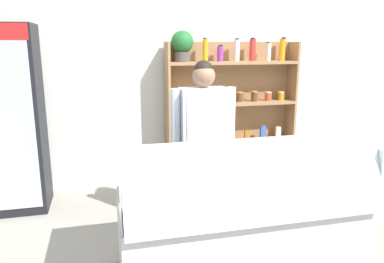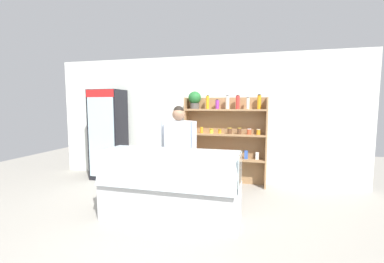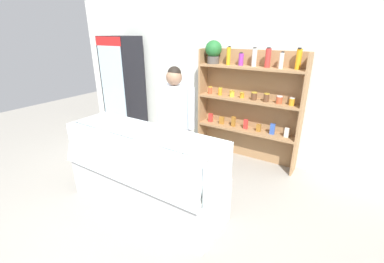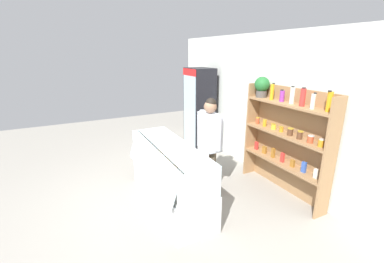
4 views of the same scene
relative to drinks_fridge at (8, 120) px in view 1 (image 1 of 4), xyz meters
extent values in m
cube|color=silver|center=(1.98, 0.46, 0.36)|extent=(6.80, 0.10, 2.70)
cube|color=black|center=(0.00, 0.01, 0.00)|extent=(0.70, 0.54, 1.99)
cube|color=silver|center=(0.00, -0.27, 0.00)|extent=(0.62, 0.01, 1.79)
cylinder|color=#3356B2|center=(0.00, -0.21, -0.64)|extent=(0.06, 0.06, 0.20)
cylinder|color=#2D8C38|center=(0.19, -0.21, -0.64)|extent=(0.07, 0.07, 0.20)
cylinder|color=orange|center=(0.00, -0.21, -0.11)|extent=(0.05, 0.05, 0.20)
cylinder|color=orange|center=(0.19, -0.21, -0.11)|extent=(0.06, 0.06, 0.22)
cylinder|color=purple|center=(0.07, -0.21, 0.39)|extent=(0.06, 0.06, 0.16)
cylinder|color=red|center=(0.22, -0.21, 0.39)|extent=(0.07, 0.07, 0.15)
cube|color=#9E754C|center=(2.58, 0.34, -0.09)|extent=(1.68, 0.02, 1.81)
cube|color=#9E754C|center=(1.76, 0.20, -0.09)|extent=(0.03, 0.28, 1.81)
cube|color=#9E754C|center=(3.41, 0.20, -0.09)|extent=(0.03, 0.28, 1.81)
cube|color=#9E754C|center=(2.58, 0.20, -0.45)|extent=(1.62, 0.28, 0.04)
cube|color=#9E754C|center=(2.58, 0.20, 0.05)|extent=(1.62, 0.28, 0.04)
cube|color=#9E754C|center=(2.58, 0.20, 0.56)|extent=(1.62, 0.28, 0.04)
cylinder|color=#4C4742|center=(1.94, 0.20, 0.64)|extent=(0.19, 0.19, 0.12)
sphere|color=#22672D|center=(1.94, 0.20, 0.81)|extent=(0.27, 0.27, 0.27)
cylinder|color=orange|center=(2.22, 0.18, 0.71)|extent=(0.06, 0.06, 0.27)
cylinder|color=black|center=(2.22, 0.20, 0.85)|extent=(0.04, 0.04, 0.02)
cylinder|color=purple|center=(2.42, 0.22, 0.67)|extent=(0.08, 0.08, 0.18)
cylinder|color=black|center=(2.42, 0.20, 0.77)|extent=(0.05, 0.05, 0.02)
cylinder|color=silver|center=(2.63, 0.21, 0.71)|extent=(0.07, 0.07, 0.26)
cylinder|color=black|center=(2.63, 0.20, 0.85)|extent=(0.05, 0.05, 0.02)
cylinder|color=red|center=(2.83, 0.20, 0.71)|extent=(0.08, 0.08, 0.27)
cylinder|color=black|center=(2.83, 0.20, 0.85)|extent=(0.05, 0.05, 0.02)
cylinder|color=silver|center=(3.04, 0.18, 0.69)|extent=(0.06, 0.06, 0.22)
cylinder|color=black|center=(3.04, 0.20, 0.80)|extent=(0.04, 0.04, 0.02)
cylinder|color=orange|center=(3.25, 0.23, 0.72)|extent=(0.08, 0.08, 0.27)
cylinder|color=black|center=(3.25, 0.20, 0.86)|extent=(0.05, 0.05, 0.02)
cylinder|color=#BF4C2D|center=(1.90, 0.20, 0.13)|extent=(0.07, 0.07, 0.11)
cylinder|color=gold|center=(1.90, 0.20, 0.19)|extent=(0.07, 0.07, 0.01)
cylinder|color=orange|center=(2.09, 0.20, 0.13)|extent=(0.07, 0.07, 0.12)
cylinder|color=gold|center=(2.09, 0.20, 0.19)|extent=(0.07, 0.07, 0.01)
cylinder|color=yellow|center=(2.30, 0.22, 0.12)|extent=(0.08, 0.08, 0.09)
cylinder|color=gold|center=(2.30, 0.20, 0.17)|extent=(0.08, 0.08, 0.01)
cylinder|color=orange|center=(2.48, 0.22, 0.11)|extent=(0.07, 0.07, 0.08)
cylinder|color=gold|center=(2.48, 0.20, 0.16)|extent=(0.07, 0.07, 0.01)
cylinder|color=brown|center=(2.68, 0.20, 0.13)|extent=(0.09, 0.09, 0.11)
cylinder|color=gold|center=(2.68, 0.20, 0.19)|extent=(0.09, 0.09, 0.01)
cylinder|color=brown|center=(2.88, 0.19, 0.13)|extent=(0.08, 0.08, 0.12)
cylinder|color=gold|center=(2.88, 0.20, 0.19)|extent=(0.08, 0.08, 0.01)
cylinder|color=#BF4C2D|center=(3.07, 0.20, 0.12)|extent=(0.09, 0.09, 0.10)
cylinder|color=silver|center=(3.07, 0.20, 0.18)|extent=(0.09, 0.09, 0.01)
cylinder|color=orange|center=(3.25, 0.19, 0.12)|extent=(0.08, 0.08, 0.10)
cylinder|color=silver|center=(3.25, 0.20, 0.18)|extent=(0.08, 0.08, 0.01)
cube|color=red|center=(1.92, 0.20, -0.36)|extent=(0.07, 0.04, 0.15)
cube|color=#9E6623|center=(2.14, 0.20, -0.37)|extent=(0.08, 0.05, 0.13)
cube|color=#9E6623|center=(2.36, 0.20, -0.35)|extent=(0.06, 0.04, 0.17)
cube|color=red|center=(2.58, 0.20, -0.35)|extent=(0.07, 0.04, 0.16)
cube|color=#9E6623|center=(2.80, 0.20, -0.37)|extent=(0.07, 0.04, 0.12)
cube|color=#3356B2|center=(3.02, 0.20, -0.35)|extent=(0.07, 0.04, 0.17)
cube|color=silver|center=(3.24, 0.20, -0.36)|extent=(0.07, 0.04, 0.15)
cube|color=silver|center=(2.05, -1.64, -0.72)|extent=(1.99, 0.65, 0.55)
cube|color=white|center=(2.05, -1.64, -0.42)|extent=(1.93, 0.59, 0.03)
cube|color=silver|center=(2.05, -1.95, -0.22)|extent=(1.95, 0.16, 0.47)
cube|color=silver|center=(2.05, -1.59, 0.01)|extent=(1.95, 0.49, 0.01)
cube|color=silver|center=(1.06, -1.64, -0.22)|extent=(0.01, 0.61, 0.45)
cube|color=silver|center=(3.03, -1.64, -0.22)|extent=(0.01, 0.61, 0.45)
cube|color=tan|center=(1.30, -1.56, -0.39)|extent=(0.16, 0.14, 0.04)
cube|color=white|center=(1.30, -1.76, -0.38)|extent=(0.05, 0.03, 0.02)
cube|color=tan|center=(1.67, -1.56, -0.39)|extent=(0.16, 0.14, 0.05)
cube|color=white|center=(1.67, -1.76, -0.38)|extent=(0.05, 0.03, 0.02)
cube|color=tan|center=(2.05, -1.56, -0.38)|extent=(0.16, 0.13, 0.06)
cube|color=white|center=(2.05, -1.76, -0.38)|extent=(0.05, 0.03, 0.02)
cube|color=beige|center=(2.42, -1.56, -0.39)|extent=(0.17, 0.11, 0.05)
cube|color=white|center=(2.42, -1.76, -0.38)|extent=(0.05, 0.03, 0.02)
cube|color=beige|center=(2.79, -1.56, -0.38)|extent=(0.17, 0.14, 0.06)
cube|color=white|center=(2.79, -1.76, -0.38)|extent=(0.05, 0.03, 0.02)
cylinder|color=tan|center=(1.23, -1.74, -0.33)|extent=(0.19, 0.16, 0.15)
cylinder|color=#A35B4C|center=(1.45, -1.74, -0.34)|extent=(0.17, 0.15, 0.15)
cylinder|color=#A35B4C|center=(1.67, -1.74, -0.33)|extent=(0.19, 0.16, 0.15)
cylinder|color=white|center=(2.54, -1.72, -0.29)|extent=(0.07, 0.07, 0.24)
cylinder|color=white|center=(2.64, -1.72, -0.31)|extent=(0.07, 0.07, 0.19)
cylinder|color=#4C4233|center=(1.82, -0.84, -0.62)|extent=(0.13, 0.13, 0.76)
cylinder|color=#4C4233|center=(2.01, -0.84, -0.62)|extent=(0.13, 0.13, 0.76)
cube|color=silver|center=(1.92, -0.84, 0.08)|extent=(0.45, 0.24, 0.63)
cube|color=white|center=(1.92, -0.97, -0.26)|extent=(0.38, 0.01, 1.17)
cylinder|color=silver|center=(1.64, -0.84, 0.11)|extent=(0.09, 0.09, 0.56)
cylinder|color=silver|center=(2.19, -0.84, 0.11)|extent=(0.09, 0.09, 0.56)
sphere|color=#8C664C|center=(1.92, -0.84, 0.50)|extent=(0.21, 0.21, 0.21)
sphere|color=black|center=(1.92, -0.83, 0.55)|extent=(0.18, 0.18, 0.18)
camera|label=1|loc=(0.97, -4.23, 0.80)|focal=35.00mm
camera|label=2|loc=(3.25, -5.04, 0.66)|focal=24.00mm
camera|label=3|loc=(3.99, -3.62, 1.07)|focal=24.00mm
camera|label=4|loc=(5.46, -2.99, 1.37)|focal=24.00mm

